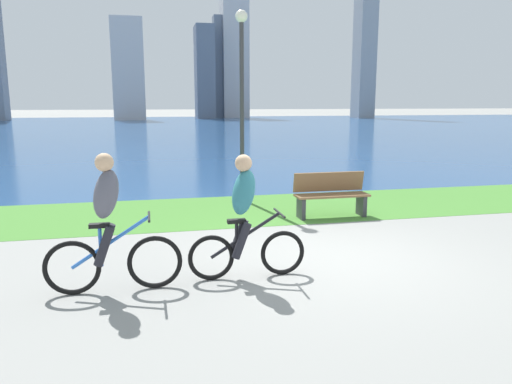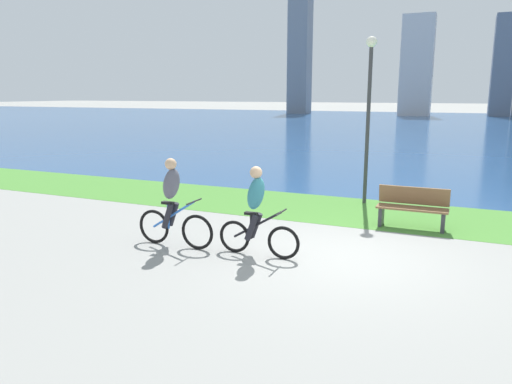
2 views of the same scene
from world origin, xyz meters
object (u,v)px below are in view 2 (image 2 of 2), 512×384
(bench_near_path, at_px, (412,208))
(cyclist_trailing, at_px, (173,204))
(lamppost_tall, at_px, (369,98))
(cyclist_lead, at_px, (257,211))

(bench_near_path, bearing_deg, cyclist_trailing, -142.04)
(lamppost_tall, bearing_deg, bench_near_path, -55.16)
(cyclist_lead, bearing_deg, cyclist_trailing, -175.65)
(cyclist_lead, distance_m, lamppost_tall, 5.57)
(cyclist_trailing, distance_m, bench_near_path, 5.20)
(cyclist_lead, bearing_deg, bench_near_path, 51.93)
(bench_near_path, height_order, lamppost_tall, lamppost_tall)
(cyclist_lead, height_order, cyclist_trailing, cyclist_trailing)
(cyclist_trailing, bearing_deg, bench_near_path, 37.96)
(cyclist_lead, xyz_separation_m, bench_near_path, (2.40, 3.06, -0.38))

